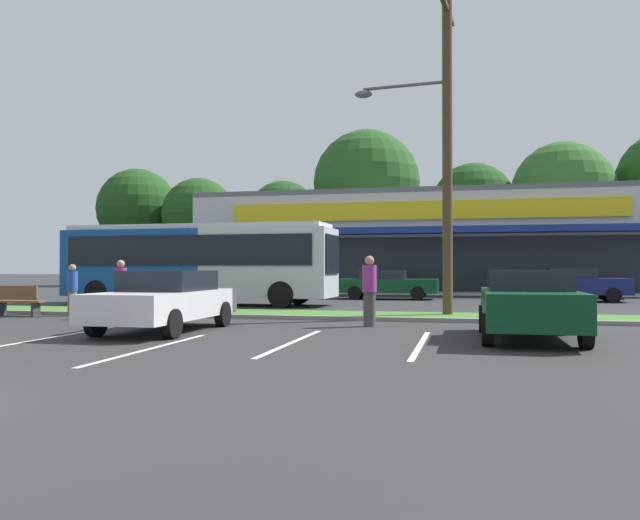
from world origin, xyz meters
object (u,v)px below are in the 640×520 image
car_4 (387,284)px  pedestrian_mid (121,289)px  city_bus (199,261)px  car_2 (529,303)px  bus_stop_bench (17,300)px  utility_pole (442,142)px  car_3 (575,284)px  pedestrian_near_bench (72,290)px  car_0 (165,300)px  pedestrian_by_pole (369,291)px

car_4 → pedestrian_mid: 14.85m
city_bus → car_2: (11.95, -10.20, -1.00)m
car_2 → car_4: 17.24m
car_2 → car_4: bearing=-163.2°
bus_stop_bench → car_4: bearing=-126.9°
pedestrian_mid → utility_pole: bearing=28.3°
bus_stop_bench → car_4: 16.60m
car_3 → pedestrian_mid: (-14.75, -13.15, 0.10)m
car_3 → car_2: bearing=-102.1°
car_2 → car_3: 16.56m
city_bus → bus_stop_bench: bearing=-112.3°
bus_stop_bench → car_2: size_ratio=0.38×
city_bus → pedestrian_near_bench: bearing=-100.1°
utility_pole → city_bus: utility_pole is taller
bus_stop_bench → car_4: size_ratio=0.34×
city_bus → car_4: bearing=43.4°
car_2 → car_4: size_ratio=0.90×
city_bus → bus_stop_bench: city_bus is taller
car_3 → car_0: bearing=-125.8°
car_2 → city_bus: bearing=-130.5°
utility_pole → pedestrian_near_bench: (-11.29, -1.83, -4.47)m
city_bus → car_2: size_ratio=2.65×
car_3 → car_4: bearing=177.9°
utility_pole → pedestrian_by_pole: 5.70m
bus_stop_bench → car_3: 22.54m
pedestrian_near_bench → pedestrian_mid: pedestrian_mid is taller
utility_pole → city_bus: 11.61m
city_bus → pedestrian_mid: 7.24m
city_bus → pedestrian_near_bench: city_bus is taller
bus_stop_bench → pedestrian_mid: pedestrian_mid is taller
car_0 → pedestrian_near_bench: size_ratio=2.90×
bus_stop_bench → car_0: bearing=153.6°
car_4 → pedestrian_near_bench: size_ratio=2.93×
pedestrian_by_pole → bus_stop_bench: bearing=129.5°
pedestrian_near_bench → pedestrian_mid: 2.04m
car_2 → car_3: size_ratio=0.97×
bus_stop_bench → car_0: car_0 is taller
bus_stop_bench → car_3: bearing=-144.9°
car_3 → pedestrian_near_bench: 20.96m
car_2 → car_3: (3.47, 16.20, 0.01)m
car_2 → pedestrian_by_pole: bearing=-120.4°
city_bus → pedestrian_mid: size_ratio=6.48×
pedestrian_by_pole → pedestrian_mid: bearing=128.3°
pedestrian_by_pole → pedestrian_mid: (-7.58, 0.87, -0.04)m
city_bus → pedestrian_mid: bearing=-83.6°
car_2 → pedestrian_near_bench: pedestrian_near_bench is taller
car_0 → city_bus: bearing=-160.4°
bus_stop_bench → car_4: car_4 is taller
car_0 → pedestrian_by_pole: 5.10m
car_0 → pedestrian_near_bench: (-4.98, 3.66, 0.07)m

